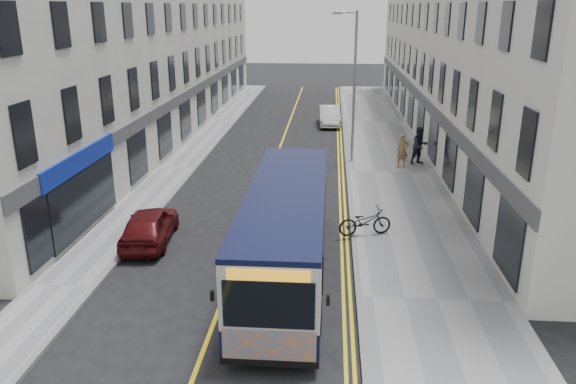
% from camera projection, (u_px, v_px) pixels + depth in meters
% --- Properties ---
extents(ground, '(140.00, 140.00, 0.00)m').
position_uv_depth(ground, '(231.00, 276.00, 17.92)').
color(ground, black).
rests_on(ground, ground).
extents(pavement_east, '(4.50, 64.00, 0.12)m').
position_uv_depth(pavement_east, '(392.00, 173.00, 28.81)').
color(pavement_east, gray).
rests_on(pavement_east, ground).
extents(pavement_west, '(2.00, 64.00, 0.12)m').
position_uv_depth(pavement_west, '(177.00, 168.00, 29.62)').
color(pavement_west, gray).
rests_on(pavement_west, ground).
extents(kerb_east, '(0.18, 64.00, 0.13)m').
position_uv_depth(kerb_east, '(348.00, 172.00, 28.97)').
color(kerb_east, slate).
rests_on(kerb_east, ground).
extents(kerb_west, '(0.18, 64.00, 0.13)m').
position_uv_depth(kerb_west, '(195.00, 168.00, 29.55)').
color(kerb_west, slate).
rests_on(kerb_west, ground).
extents(road_centre_line, '(0.12, 64.00, 0.01)m').
position_uv_depth(road_centre_line, '(271.00, 171.00, 29.28)').
color(road_centre_line, yellow).
rests_on(road_centre_line, ground).
extents(road_dbl_yellow_inner, '(0.10, 64.00, 0.01)m').
position_uv_depth(road_dbl_yellow_inner, '(339.00, 173.00, 29.02)').
color(road_dbl_yellow_inner, yellow).
rests_on(road_dbl_yellow_inner, ground).
extents(road_dbl_yellow_outer, '(0.10, 64.00, 0.01)m').
position_uv_depth(road_dbl_yellow_outer, '(343.00, 173.00, 29.00)').
color(road_dbl_yellow_outer, yellow).
rests_on(road_dbl_yellow_outer, ground).
extents(terrace_east, '(6.00, 46.00, 13.00)m').
position_uv_depth(terrace_east, '(469.00, 35.00, 34.91)').
color(terrace_east, silver).
rests_on(terrace_east, ground).
extents(terrace_west, '(6.00, 46.00, 13.00)m').
position_uv_depth(terrace_west, '(147.00, 33.00, 36.39)').
color(terrace_west, silver).
rests_on(terrace_west, ground).
extents(streetlamp, '(1.32, 0.18, 8.00)m').
position_uv_depth(streetlamp, '(353.00, 82.00, 29.48)').
color(streetlamp, gray).
rests_on(streetlamp, ground).
extents(city_bus, '(2.38, 10.18, 2.96)m').
position_uv_depth(city_bus, '(287.00, 230.00, 17.36)').
color(city_bus, black).
rests_on(city_bus, ground).
extents(bicycle, '(2.11, 1.21, 1.05)m').
position_uv_depth(bicycle, '(365.00, 222.00, 20.69)').
color(bicycle, black).
rests_on(bicycle, pavement_east).
extents(pedestrian_near, '(0.73, 0.58, 1.77)m').
position_uv_depth(pedestrian_near, '(402.00, 151.00, 29.35)').
color(pedestrian_near, olive).
rests_on(pedestrian_near, pavement_east).
extents(pedestrian_far, '(1.22, 1.14, 2.00)m').
position_uv_depth(pedestrian_far, '(420.00, 146.00, 29.90)').
color(pedestrian_far, black).
rests_on(pedestrian_far, pavement_east).
extents(car_white, '(1.64, 4.20, 1.36)m').
position_uv_depth(car_white, '(330.00, 116.00, 40.35)').
color(car_white, silver).
rests_on(car_white, ground).
extents(car_maroon, '(1.85, 3.99, 1.32)m').
position_uv_depth(car_maroon, '(150.00, 225.00, 20.28)').
color(car_maroon, '#4D0C0F').
rests_on(car_maroon, ground).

